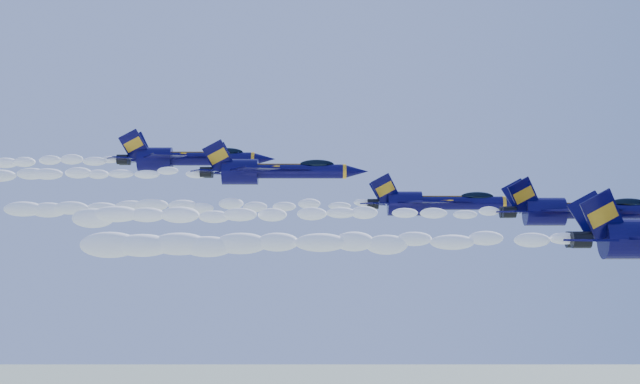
{
  "coord_description": "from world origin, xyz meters",
  "views": [
    {
      "loc": [
        -11.87,
        -79.11,
        149.73
      ],
      "look_at": [
        -11.53,
        4.73,
        153.42
      ],
      "focal_mm": 50.0,
      "sensor_mm": 36.0,
      "label": 1
    }
  ],
  "objects_px": {
    "jet_third": "(436,203)",
    "jet_second": "(581,211)",
    "jet_fourth": "(274,171)",
    "jet_fifth": "(186,158)"
  },
  "relations": [
    {
      "from": "jet_second",
      "to": "jet_fourth",
      "type": "bearing_deg",
      "value": 140.27
    },
    {
      "from": "jet_third",
      "to": "jet_fifth",
      "type": "xyz_separation_m",
      "value": [
        -26.64,
        16.57,
        5.64
      ]
    },
    {
      "from": "jet_third",
      "to": "jet_second",
      "type": "bearing_deg",
      "value": -54.37
    },
    {
      "from": "jet_fourth",
      "to": "jet_third",
      "type": "bearing_deg",
      "value": -25.86
    },
    {
      "from": "jet_second",
      "to": "jet_third",
      "type": "bearing_deg",
      "value": 125.63
    },
    {
      "from": "jet_second",
      "to": "jet_fifth",
      "type": "xyz_separation_m",
      "value": [
        -36.55,
        30.41,
        6.74
      ]
    },
    {
      "from": "jet_third",
      "to": "jet_fourth",
      "type": "distance_m",
      "value": 18.29
    },
    {
      "from": "jet_second",
      "to": "jet_fifth",
      "type": "height_order",
      "value": "jet_fifth"
    },
    {
      "from": "jet_second",
      "to": "jet_fourth",
      "type": "height_order",
      "value": "jet_fourth"
    },
    {
      "from": "jet_fourth",
      "to": "jet_second",
      "type": "bearing_deg",
      "value": -39.73
    }
  ]
}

